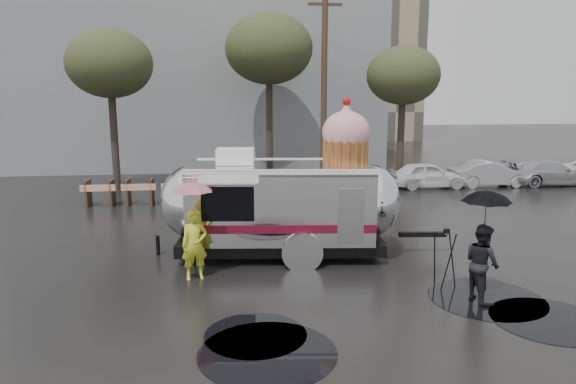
{
  "coord_description": "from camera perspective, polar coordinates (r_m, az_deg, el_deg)",
  "views": [
    {
      "loc": [
        -2.34,
        -10.24,
        4.23
      ],
      "look_at": [
        -0.64,
        2.96,
        1.7
      ],
      "focal_mm": 32.0,
      "sensor_mm": 36.0,
      "label": 1
    }
  ],
  "objects": [
    {
      "name": "umbrella_pink",
      "position": [
        11.82,
        -10.53,
        -0.59
      ],
      "size": [
        1.14,
        1.14,
        2.33
      ],
      "color": "pink",
      "rests_on": "ground"
    },
    {
      "name": "tree_right",
      "position": [
        24.7,
        12.69,
        12.44
      ],
      "size": [
        3.36,
        3.36,
        6.42
      ],
      "color": "#382D26",
      "rests_on": "ground"
    },
    {
      "name": "airstream_trailer",
      "position": [
        13.55,
        -0.42,
        -0.89
      ],
      "size": [
        7.86,
        3.24,
        4.25
      ],
      "rotation": [
        0.0,
        0.0,
        -0.11
      ],
      "color": "silver",
      "rests_on": "ground"
    },
    {
      "name": "barricade_row",
      "position": [
        20.79,
        -16.11,
        0.07
      ],
      "size": [
        4.3,
        0.8,
        1.0
      ],
      "color": "#473323",
      "rests_on": "ground"
    },
    {
      "name": "utility_pole",
      "position": [
        24.72,
        4.02,
        11.65
      ],
      "size": [
        1.6,
        0.28,
        9.0
      ],
      "color": "#473323",
      "rests_on": "ground"
    },
    {
      "name": "tripod",
      "position": [
        11.95,
        17.08,
        -6.55
      ],
      "size": [
        0.56,
        0.51,
        1.34
      ],
      "rotation": [
        0.0,
        0.0,
        0.43
      ],
      "color": "black",
      "rests_on": "ground"
    },
    {
      "name": "puddles",
      "position": [
        12.46,
        8.9,
        -9.19
      ],
      "size": [
        7.71,
        10.88,
        0.01
      ],
      "color": "black",
      "rests_on": "ground"
    },
    {
      "name": "person_left",
      "position": [
        12.09,
        -10.35,
        -5.79
      ],
      "size": [
        0.66,
        0.5,
        1.64
      ],
      "primitive_type": "imported",
      "rotation": [
        0.0,
        0.0,
        0.2
      ],
      "color": "#C7D127",
      "rests_on": "ground"
    },
    {
      "name": "grey_building",
      "position": [
        34.35,
        -10.44,
        14.39
      ],
      "size": [
        22.0,
        12.0,
        13.0
      ],
      "primitive_type": "cube",
      "color": "slate",
      "rests_on": "ground"
    },
    {
      "name": "person_right",
      "position": [
        11.37,
        20.74,
        -7.4
      ],
      "size": [
        0.55,
        0.84,
        1.64
      ],
      "primitive_type": "imported",
      "rotation": [
        0.0,
        0.0,
        1.72
      ],
      "color": "black",
      "rests_on": "ground"
    },
    {
      "name": "ground",
      "position": [
        11.32,
        5.22,
        -11.21
      ],
      "size": [
        120.0,
        120.0,
        0.0
      ],
      "primitive_type": "plane",
      "color": "black",
      "rests_on": "ground"
    },
    {
      "name": "tree_left",
      "position": [
        23.73,
        -19.2,
        13.22
      ],
      "size": [
        3.64,
        3.64,
        6.95
      ],
      "color": "#382D26",
      "rests_on": "ground"
    },
    {
      "name": "parked_cars",
      "position": [
        26.57,
        24.85,
        2.18
      ],
      "size": [
        13.2,
        1.9,
        1.5
      ],
      "color": "silver",
      "rests_on": "ground"
    },
    {
      "name": "umbrella_black",
      "position": [
        11.09,
        21.13,
        -1.78
      ],
      "size": [
        1.2,
        1.2,
        2.37
      ],
      "color": "black",
      "rests_on": "ground"
    },
    {
      "name": "tree_mid",
      "position": [
        25.43,
        -2.13,
        15.53
      ],
      "size": [
        4.2,
        4.2,
        8.03
      ],
      "color": "#382D26",
      "rests_on": "ground"
    }
  ]
}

